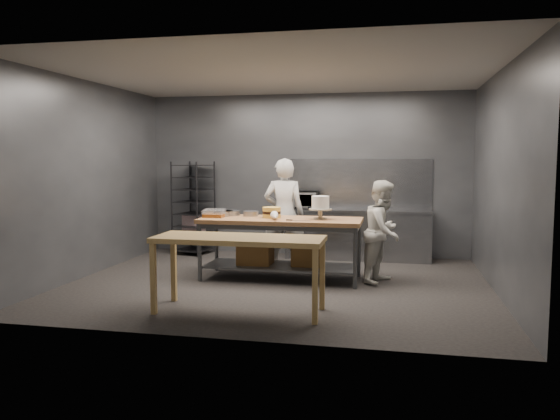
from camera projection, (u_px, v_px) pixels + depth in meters
name	position (u px, v px, depth m)	size (l,w,h in m)	color
ground	(278.00, 283.00, 7.93)	(6.00, 6.00, 0.00)	black
back_wall	(306.00, 175.00, 10.22)	(6.00, 0.04, 3.00)	#4C4F54
work_table	(279.00, 241.00, 8.18)	(2.40, 0.90, 0.92)	brown
near_counter	(239.00, 244.00, 6.40)	(2.00, 0.70, 0.90)	#A38043
back_counter	(358.00, 234.00, 9.81)	(2.60, 0.60, 0.90)	slate
splashback_panel	(359.00, 183.00, 10.01)	(2.60, 0.02, 0.90)	slate
speed_rack	(194.00, 209.00, 10.32)	(0.73, 0.77, 1.75)	black
chef_behind	(284.00, 214.00, 8.93)	(0.66, 0.43, 1.81)	silver
chef_right	(383.00, 231.00, 7.96)	(0.73, 0.57, 1.50)	silver
microwave	(303.00, 200.00, 9.95)	(0.54, 0.37, 0.30)	black
frosted_cake_stand	(320.00, 204.00, 7.98)	(0.34, 0.34, 0.34)	#A79D86
layer_cake	(272.00, 212.00, 8.21)	(0.27, 0.27, 0.16)	#F9C34F
cake_pans	(231.00, 213.00, 8.50)	(0.69, 0.39, 0.07)	gray
piping_bag	(275.00, 216.00, 7.85)	(0.12, 0.12, 0.38)	white
offset_spatula	(295.00, 220.00, 7.83)	(0.36, 0.02, 0.02)	slate
pastry_clamshells	(214.00, 213.00, 8.37)	(0.35, 0.40, 0.11)	#9C561F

